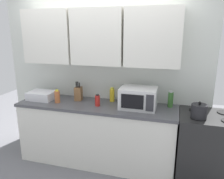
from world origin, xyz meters
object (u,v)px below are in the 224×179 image
object	(u,v)px
dish_rack	(42,95)
bottle_spice_jar	(57,97)
microwave	(138,98)
bottle_green_oil	(171,99)
kettle	(199,111)
bottle_red_sauce	(97,100)
bottle_yellow_mustard	(112,95)
knife_block	(78,93)
stove_range	(208,148)

from	to	relation	value
dish_rack	bottle_spice_jar	bearing A→B (deg)	-14.72
microwave	bottle_green_oil	world-z (taller)	microwave
kettle	dish_rack	xyz separation A→B (m)	(-2.22, 0.16, -0.03)
kettle	bottle_red_sauce	bearing A→B (deg)	175.58
kettle	dish_rack	bearing A→B (deg)	175.88
bottle_yellow_mustard	bottle_red_sauce	world-z (taller)	bottle_yellow_mustard
kettle	bottle_yellow_mustard	bearing A→B (deg)	163.13
dish_rack	knife_block	xyz separation A→B (m)	(0.56, 0.11, 0.04)
kettle	bottle_spice_jar	bearing A→B (deg)	177.64
knife_block	kettle	bearing A→B (deg)	-9.23
kettle	dish_rack	distance (m)	2.23
kettle	bottle_yellow_mustard	distance (m)	1.22
stove_range	bottle_green_oil	distance (m)	0.77
knife_block	bottle_green_oil	distance (m)	1.33
bottle_red_sauce	kettle	bearing A→B (deg)	-4.42
stove_range	dish_rack	xyz separation A→B (m)	(-2.39, 0.02, 0.51)
dish_rack	bottle_spice_jar	world-z (taller)	bottle_spice_jar
knife_block	bottle_red_sauce	bearing A→B (deg)	-25.23
stove_range	knife_block	size ratio (longest dim) A/B	3.19
bottle_green_oil	kettle	bearing A→B (deg)	-44.51
stove_range	bottle_yellow_mustard	bearing A→B (deg)	170.91
bottle_yellow_mustard	bottle_spice_jar	xyz separation A→B (m)	(-0.74, -0.27, -0.01)
bottle_green_oil	knife_block	bearing A→B (deg)	-177.50
bottle_spice_jar	bottle_yellow_mustard	bearing A→B (deg)	20.27
microwave	bottle_spice_jar	xyz separation A→B (m)	(-1.16, -0.10, -0.05)
kettle	knife_block	bearing A→B (deg)	170.77
bottle_yellow_mustard	bottle_spice_jar	distance (m)	0.79
bottle_spice_jar	dish_rack	bearing A→B (deg)	165.28
dish_rack	knife_block	world-z (taller)	knife_block
dish_rack	bottle_spice_jar	size ratio (longest dim) A/B	1.95
stove_range	knife_block	distance (m)	1.92
stove_range	bottle_yellow_mustard	distance (m)	1.46
bottle_spice_jar	stove_range	bearing A→B (deg)	1.69
bottle_yellow_mustard	bottle_red_sauce	size ratio (longest dim) A/B	1.27
microwave	bottle_yellow_mustard	distance (m)	0.45
bottle_red_sauce	bottle_green_oil	size ratio (longest dim) A/B	0.73
knife_block	bottle_spice_jar	xyz separation A→B (m)	(-0.25, -0.19, -0.01)
microwave	dish_rack	distance (m)	1.47
microwave	bottle_red_sauce	xyz separation A→B (m)	(-0.55, -0.07, -0.06)
bottle_green_oil	bottle_yellow_mustard	bearing A→B (deg)	178.27
stove_range	knife_block	bearing A→B (deg)	175.93
kettle	microwave	xyz separation A→B (m)	(-0.75, 0.18, 0.05)
bottle_red_sauce	bottle_spice_jar	xyz separation A→B (m)	(-0.61, -0.02, 0.01)
dish_rack	knife_block	distance (m)	0.57
kettle	bottle_spice_jar	distance (m)	1.91
kettle	microwave	distance (m)	0.77
kettle	dish_rack	size ratio (longest dim) A/B	0.52
dish_rack	bottle_red_sauce	distance (m)	0.92
stove_range	dish_rack	world-z (taller)	dish_rack
microwave	knife_block	xyz separation A→B (m)	(-0.91, 0.09, -0.04)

